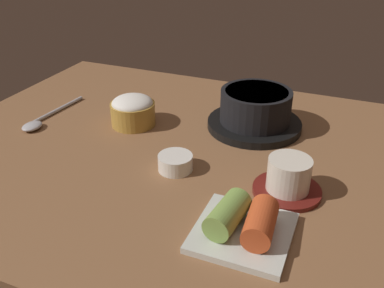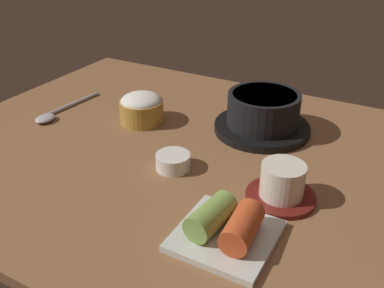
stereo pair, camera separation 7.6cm
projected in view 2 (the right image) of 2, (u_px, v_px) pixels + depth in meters
dining_table at (188, 155)px, 80.39cm from camera, size 100.00×76.00×2.00cm
stone_pot at (263, 114)px, 85.24cm from camera, size 19.37×19.37×8.21cm
rice_bowl at (142, 107)px, 89.44cm from camera, size 9.28×9.28×6.42cm
tea_cup_with_saucer at (282, 184)px, 65.39cm from camera, size 10.99×10.99×6.17cm
banchan_cup_center at (173, 161)px, 73.81cm from camera, size 6.08×6.08×2.80cm
kimchi_plate at (226, 228)px, 57.68cm from camera, size 13.21×13.21×4.98cm
spoon at (54, 114)px, 93.07cm from camera, size 3.80×19.46×1.35cm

